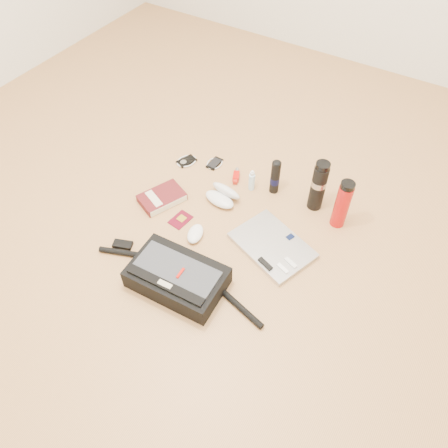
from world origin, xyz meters
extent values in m
plane|color=#B7824C|center=(0.00, 0.00, 0.00)|extent=(4.00, 4.00, 0.00)
cube|color=black|center=(-0.02, -0.28, 0.05)|extent=(0.43, 0.28, 0.10)
cube|color=#313339|center=(-0.02, -0.29, 0.11)|extent=(0.38, 0.21, 0.01)
cube|color=black|center=(-0.01, -0.36, 0.11)|extent=(0.37, 0.06, 0.01)
cube|color=#C1B897|center=(-0.01, -0.36, 0.11)|extent=(0.07, 0.03, 0.01)
cube|color=#BD0A00|center=(0.01, -0.28, 0.11)|extent=(0.01, 0.06, 0.02)
cylinder|color=black|center=(-0.32, -0.27, 0.01)|extent=(0.25, 0.12, 0.03)
cylinder|color=black|center=(0.29, -0.24, 0.01)|extent=(0.26, 0.09, 0.03)
cube|color=black|center=(-0.37, -0.24, 0.01)|extent=(0.10, 0.08, 0.02)
cube|color=#B3B2B5|center=(0.25, 0.13, 0.01)|extent=(0.44, 0.37, 0.02)
cube|color=black|center=(0.30, 0.22, 0.03)|extent=(0.04, 0.04, 0.00)
cube|color=silver|center=(0.37, 0.07, 0.03)|extent=(0.07, 0.04, 0.01)
cube|color=white|center=(0.35, 0.03, 0.03)|extent=(0.06, 0.04, 0.01)
cube|color=black|center=(0.28, 0.01, 0.03)|extent=(0.08, 0.05, 0.01)
cube|color=#4E1215|center=(-0.39, 0.11, 0.02)|extent=(0.23, 0.27, 0.04)
cube|color=beige|center=(-0.33, 0.08, 0.02)|extent=(0.09, 0.20, 0.03)
cube|color=beige|center=(-0.41, 0.06, 0.04)|extent=(0.13, 0.09, 0.00)
cube|color=#500515|center=(-0.23, 0.04, 0.00)|extent=(0.09, 0.12, 0.00)
cube|color=gold|center=(-0.23, 0.05, 0.01)|extent=(0.05, 0.05, 0.00)
ellipsoid|color=white|center=(-0.11, -0.01, 0.02)|extent=(0.11, 0.14, 0.04)
ellipsoid|color=silver|center=(-0.12, 0.25, 0.03)|extent=(0.18, 0.11, 0.05)
ellipsoid|color=silver|center=(-0.12, 0.30, 0.05)|extent=(0.19, 0.11, 0.10)
ellipsoid|color=black|center=(-0.16, 0.25, 0.03)|extent=(0.05, 0.04, 0.02)
ellipsoid|color=black|center=(-0.09, 0.24, 0.03)|extent=(0.05, 0.04, 0.02)
cylinder|color=black|center=(-0.12, 0.25, 0.03)|extent=(0.03, 0.01, 0.01)
cube|color=black|center=(-0.46, 0.42, 0.01)|extent=(0.10, 0.12, 0.01)
cylinder|color=#9E9EA0|center=(-0.47, 0.40, 0.01)|extent=(0.05, 0.05, 0.00)
torus|color=silver|center=(-0.46, 0.42, 0.01)|extent=(0.12, 0.12, 0.01)
cube|color=black|center=(-0.31, 0.49, 0.00)|extent=(0.06, 0.11, 0.01)
cube|color=black|center=(-0.31, 0.49, 0.01)|extent=(0.05, 0.08, 0.00)
torus|color=silver|center=(-0.31, 0.49, 0.01)|extent=(0.08, 0.08, 0.01)
cube|color=#BC0D07|center=(-0.14, 0.45, 0.02)|extent=(0.06, 0.07, 0.03)
cube|color=#A92114|center=(-0.13, 0.42, 0.02)|extent=(0.03, 0.03, 0.02)
cylinder|color=#ADADB0|center=(-0.16, 0.49, 0.02)|extent=(0.04, 0.04, 0.02)
cylinder|color=#B6E1F6|center=(-0.03, 0.43, 0.05)|extent=(0.04, 0.04, 0.10)
cylinder|color=silver|center=(-0.03, 0.43, 0.11)|extent=(0.03, 0.03, 0.02)
cylinder|color=white|center=(-0.03, 0.43, 0.12)|extent=(0.02, 0.02, 0.01)
cylinder|color=black|center=(0.08, 0.48, 0.10)|extent=(0.06, 0.06, 0.20)
cylinder|color=black|center=(0.08, 0.48, 0.08)|extent=(0.06, 0.06, 0.04)
ellipsoid|color=black|center=(0.08, 0.48, 0.20)|extent=(0.05, 0.05, 0.02)
cylinder|color=black|center=(0.31, 0.49, 0.13)|extent=(0.10, 0.10, 0.27)
cylinder|color=#A0A0A2|center=(0.31, 0.49, 0.17)|extent=(0.10, 0.10, 0.03)
cylinder|color=black|center=(0.31, 0.49, 0.28)|extent=(0.09, 0.09, 0.03)
cylinder|color=#AA1010|center=(0.46, 0.44, 0.13)|extent=(0.09, 0.09, 0.25)
cylinder|color=black|center=(0.46, 0.44, 0.27)|extent=(0.09, 0.09, 0.03)
camera|label=1|loc=(0.72, -1.09, 1.68)|focal=35.00mm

